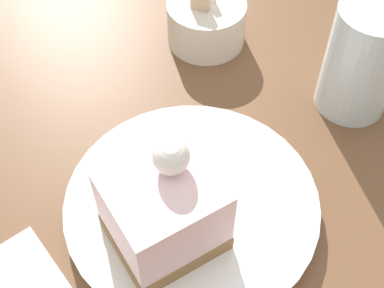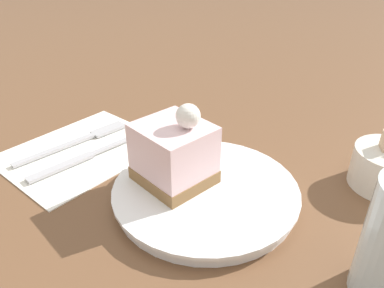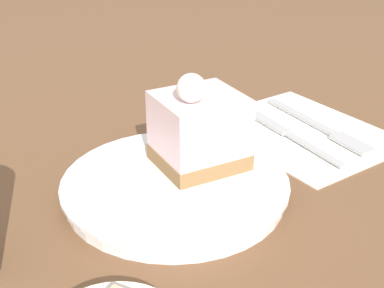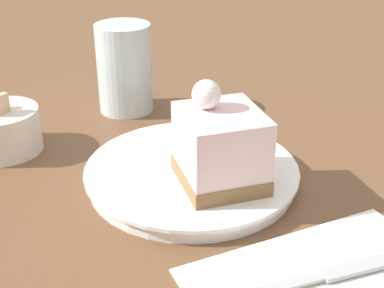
# 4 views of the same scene
# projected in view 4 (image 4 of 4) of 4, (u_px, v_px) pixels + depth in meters

# --- Properties ---
(ground_plane) EXTENTS (4.00, 4.00, 0.00)m
(ground_plane) POSITION_uv_depth(u_px,v_px,m) (196.00, 180.00, 0.56)
(ground_plane) COLOR brown
(plate) EXTENTS (0.22, 0.22, 0.02)m
(plate) POSITION_uv_depth(u_px,v_px,m) (193.00, 174.00, 0.55)
(plate) COLOR white
(plate) RESTS_ON ground_plane
(cake_slice) EXTENTS (0.10, 0.10, 0.10)m
(cake_slice) POSITION_uv_depth(u_px,v_px,m) (220.00, 146.00, 0.51)
(cake_slice) COLOR olive
(cake_slice) RESTS_ON plate
(knife) EXTENTS (0.06, 0.18, 0.00)m
(knife) POSITION_uv_depth(u_px,v_px,m) (342.00, 271.00, 0.43)
(knife) COLOR #B2B2B7
(knife) RESTS_ON napkin
(sugar_bowl) EXTENTS (0.09, 0.09, 0.07)m
(sugar_bowl) POSITION_uv_depth(u_px,v_px,m) (2.00, 130.00, 0.61)
(sugar_bowl) COLOR silver
(sugar_bowl) RESTS_ON ground_plane
(drinking_glass) EXTENTS (0.07, 0.07, 0.12)m
(drinking_glass) POSITION_uv_depth(u_px,v_px,m) (125.00, 68.00, 0.70)
(drinking_glass) COLOR silver
(drinking_glass) RESTS_ON ground_plane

